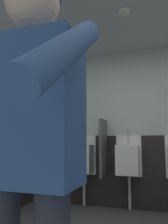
# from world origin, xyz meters

# --- Properties ---
(wall_back) EXTENTS (4.13, 0.12, 2.58)m
(wall_back) POSITION_xyz_m (0.00, 2.02, 1.29)
(wall_back) COLOR silver
(wall_back) RESTS_ON ground_plane
(wainscot_band_back) EXTENTS (3.53, 0.03, 1.15)m
(wainscot_band_back) POSITION_xyz_m (0.00, 1.95, 0.57)
(wainscot_band_back) COLOR black
(wainscot_band_back) RESTS_ON ground_plane
(downlight_far) EXTENTS (0.14, 0.14, 0.03)m
(downlight_far) POSITION_xyz_m (0.09, 0.69, 2.56)
(downlight_far) COLOR white
(urinal_left) EXTENTS (0.40, 0.34, 1.24)m
(urinal_left) POSITION_xyz_m (-0.81, 1.80, 0.78)
(urinal_left) COLOR white
(urinal_left) RESTS_ON ground_plane
(urinal_middle) EXTENTS (0.40, 0.34, 1.24)m
(urinal_middle) POSITION_xyz_m (-0.06, 1.80, 0.78)
(urinal_middle) COLOR white
(urinal_middle) RESTS_ON ground_plane
(privacy_divider_panel) EXTENTS (0.04, 0.40, 0.90)m
(privacy_divider_panel) POSITION_xyz_m (-0.43, 1.73, 0.95)
(privacy_divider_panel) COLOR #4C4C51
(person) EXTENTS (0.64, 0.60, 1.78)m
(person) POSITION_xyz_m (-0.08, -1.05, 1.06)
(person) COLOR #2D3342
(person) RESTS_ON ground_plane
(soap_dispenser) EXTENTS (0.10, 0.07, 0.18)m
(soap_dispenser) POSITION_xyz_m (-1.37, 1.92, 1.33)
(soap_dispenser) COLOR silver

